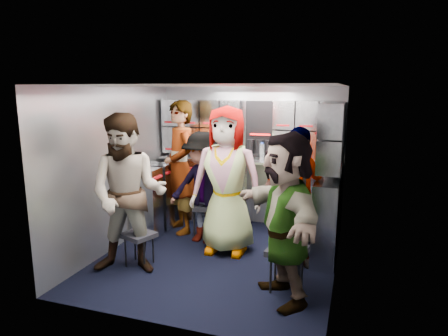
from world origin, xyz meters
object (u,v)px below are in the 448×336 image
(jump_seat_mid_left, at_px, (208,207))
(jump_seat_near_right, at_px, (287,253))
(jump_seat_near_left, at_px, (139,237))
(jump_seat_mid_right, at_px, (296,225))
(attendant_arc_a, at_px, (128,195))
(jump_seat_center, at_px, (231,218))
(attendant_arc_b, at_px, (203,188))
(attendant_standing, at_px, (180,167))
(attendant_arc_e, at_px, (285,218))
(attendant_arc_d, at_px, (295,198))
(attendant_arc_c, at_px, (227,181))

(jump_seat_mid_left, xyz_separation_m, jump_seat_near_right, (1.32, -1.17, -0.03))
(jump_seat_near_left, xyz_separation_m, jump_seat_mid_left, (0.44, 1.12, 0.08))
(jump_seat_mid_right, distance_m, attendant_arc_a, 2.02)
(jump_seat_center, height_order, attendant_arc_a, attendant_arc_a)
(jump_seat_center, height_order, attendant_arc_b, attendant_arc_b)
(jump_seat_mid_left, height_order, jump_seat_mid_right, jump_seat_mid_right)
(jump_seat_near_right, bearing_deg, attendant_arc_b, 143.09)
(jump_seat_near_left, height_order, attendant_standing, attendant_standing)
(jump_seat_near_right, relative_size, attendant_arc_b, 0.30)
(attendant_arc_e, bearing_deg, attendant_arc_b, -164.89)
(jump_seat_center, distance_m, attendant_arc_e, 1.53)
(attendant_arc_a, distance_m, attendant_arc_d, 1.89)
(attendant_arc_e, bearing_deg, jump_seat_near_left, -130.68)
(jump_seat_center, bearing_deg, attendant_arc_d, -21.18)
(jump_seat_near_left, distance_m, attendant_arc_c, 1.26)
(attendant_arc_a, relative_size, attendant_arc_c, 0.97)
(attendant_arc_e, bearing_deg, jump_seat_mid_right, 148.15)
(jump_seat_near_left, distance_m, jump_seat_center, 1.25)
(attendant_standing, relative_size, attendant_arc_c, 1.02)
(attendant_arc_a, distance_m, attendant_arc_b, 1.22)
(attendant_standing, distance_m, attendant_arc_e, 2.30)
(jump_seat_center, height_order, attendant_arc_c, attendant_arc_c)
(attendant_standing, relative_size, attendant_arc_a, 1.05)
(jump_seat_mid_right, relative_size, attendant_arc_a, 0.28)
(jump_seat_center, xyz_separation_m, jump_seat_mid_right, (0.89, -0.16, 0.05))
(jump_seat_mid_right, bearing_deg, attendant_arc_e, -88.55)
(attendant_arc_a, bearing_deg, attendant_arc_c, 31.11)
(attendant_standing, distance_m, attendant_arc_b, 0.57)
(jump_seat_mid_left, distance_m, attendant_arc_c, 0.76)
(jump_seat_center, xyz_separation_m, attendant_arc_a, (-0.85, -1.09, 0.52))
(jump_seat_center, distance_m, jump_seat_mid_right, 0.90)
(jump_seat_near_right, height_order, attendant_arc_e, attendant_arc_e)
(attendant_standing, height_order, attendant_arc_d, attendant_standing)
(attendant_arc_e, bearing_deg, jump_seat_center, -174.66)
(jump_seat_mid_left, height_order, attendant_arc_a, attendant_arc_a)
(attendant_arc_a, bearing_deg, jump_seat_mid_left, 55.38)
(jump_seat_near_right, height_order, attendant_arc_d, attendant_arc_d)
(jump_seat_mid_left, relative_size, attendant_standing, 0.27)
(jump_seat_near_right, bearing_deg, attendant_arc_a, -175.72)
(jump_seat_center, distance_m, jump_seat_near_right, 1.32)
(attendant_arc_d, bearing_deg, jump_seat_near_right, -130.50)
(attendant_arc_c, distance_m, attendant_arc_e, 1.33)
(jump_seat_near_left, distance_m, attendant_arc_b, 1.12)
(attendant_arc_a, xyz_separation_m, attendant_arc_e, (1.76, -0.05, -0.06))
(jump_seat_mid_right, distance_m, attendant_standing, 1.89)
(jump_seat_center, height_order, jump_seat_near_right, jump_seat_near_right)
(jump_seat_mid_left, bearing_deg, attendant_arc_d, -23.18)
(jump_seat_center, bearing_deg, jump_seat_near_left, -132.99)
(attendant_arc_b, height_order, attendant_arc_d, attendant_arc_d)
(jump_seat_mid_right, xyz_separation_m, attendant_arc_e, (0.02, -0.98, 0.40))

